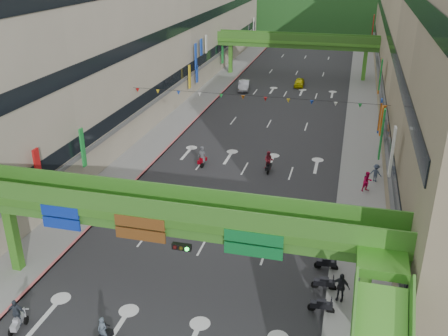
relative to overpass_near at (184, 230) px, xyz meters
The scene contains 22 objects.
road_slab 44.93m from the overpass_near, 91.20° to the left, with size 18.00×140.00×0.02m, color #28282B.
sidewalk_left 46.47m from the overpass_near, 104.97° to the left, with size 4.00×140.00×0.15m, color gray.
sidewalk_right 46.03m from the overpass_near, 77.29° to the left, with size 4.00×140.00×0.15m, color gray.
curb_left 46.02m from the overpass_near, 102.67° to the left, with size 0.20×140.00×0.18m, color #CC5959.
curb_right 45.65m from the overpass_near, 79.63° to the left, with size 0.20×140.00×0.18m, color gray.
building_row_left 49.02m from the overpass_near, 114.00° to the left, with size 12.80×95.00×19.00m.
building_row_right 48.30m from the overpass_near, 68.03° to the left, with size 12.80×95.00×19.00m.
overpass_near is the anchor object (origin of this frame).
overpass_far 59.63m from the overpass_near, 90.90° to the left, with size 28.00×2.20×7.10m.
hill_left 155.52m from the overpass_near, 95.88° to the left, with size 168.00×140.00×112.00m, color #1C4419.
hill_right 176.35m from the overpass_near, 82.15° to the left, with size 208.00×176.00×128.00m, color #1C4419.
bunting_string 24.65m from the overpass_near, 92.17° to the left, with size 26.00×0.36×0.47m.
scooter_rider_near 6.93m from the overpass_near, 125.97° to the right, with size 0.70×1.59×1.92m.
scooter_rider_mid 20.89m from the overpass_near, 85.99° to the left, with size 0.90×1.60×2.11m.
scooter_rider_left 10.39m from the overpass_near, 152.55° to the right, with size 1.05×1.58×2.03m.
scooter_rider_far 21.37m from the overpass_near, 104.19° to the left, with size 0.93×1.57×2.03m.
parked_scooter_row 10.26m from the overpass_near, 30.40° to the left, with size 1.60×7.15×1.08m.
car_silver 50.07m from the overpass_near, 98.44° to the left, with size 1.55×4.43×1.46m, color #ADADB6.
car_yellow 53.65m from the overpass_near, 89.44° to the left, with size 1.48×3.68×1.25m, color #CCC10E.
pedestrian_red 21.51m from the overpass_near, 60.15° to the left, with size 0.88×0.69×1.81m, color #CC0741.
pedestrian_dark 10.19m from the overpass_near, 16.45° to the left, with size 1.09×0.45×1.86m, color black.
pedestrian_blue 23.82m from the overpass_near, 61.24° to the left, with size 0.78×0.50×1.66m, color #323C50.
Camera 1 is at (9.15, -17.37, 19.64)m, focal length 40.00 mm.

